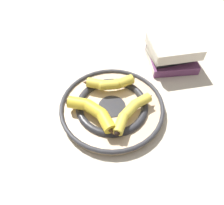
# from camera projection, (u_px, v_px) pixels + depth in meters

# --- Properties ---
(ground_plane) EXTENTS (2.80, 2.80, 0.00)m
(ground_plane) POSITION_uv_depth(u_px,v_px,m) (106.00, 102.00, 0.74)
(ground_plane) COLOR beige
(decorative_bowl) EXTENTS (0.34, 0.34, 0.04)m
(decorative_bowl) POSITION_uv_depth(u_px,v_px,m) (112.00, 107.00, 0.71)
(decorative_bowl) COLOR beige
(decorative_bowl) RESTS_ON ground_plane
(banana_a) EXTENTS (0.19, 0.06, 0.03)m
(banana_a) POSITION_uv_depth(u_px,v_px,m) (131.00, 111.00, 0.66)
(banana_a) COLOR yellow
(banana_a) RESTS_ON decorative_bowl
(banana_b) EXTENTS (0.07, 0.19, 0.04)m
(banana_b) POSITION_uv_depth(u_px,v_px,m) (94.00, 112.00, 0.65)
(banana_b) COLOR yellow
(banana_b) RESTS_ON decorative_bowl
(banana_c) EXTENTS (0.15, 0.13, 0.03)m
(banana_c) POSITION_uv_depth(u_px,v_px,m) (109.00, 84.00, 0.73)
(banana_c) COLOR yellow
(banana_c) RESTS_ON decorative_bowl
(book_stack) EXTENTS (0.24, 0.23, 0.11)m
(book_stack) POSITION_uv_depth(u_px,v_px,m) (172.00, 53.00, 0.83)
(book_stack) COLOR #753D70
(book_stack) RESTS_ON ground_plane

